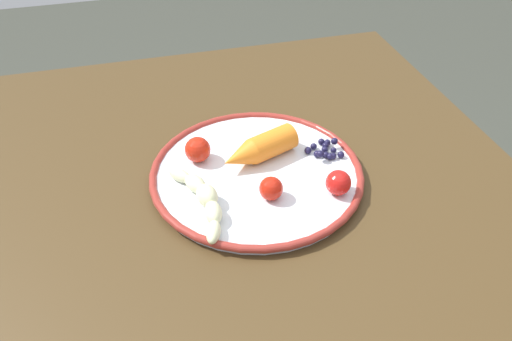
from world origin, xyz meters
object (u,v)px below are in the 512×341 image
Objects in this scene: tomato_mid at (198,150)px; tomato_far at (338,183)px; dining_table at (247,227)px; banana at (203,198)px; blueberry_pile at (325,150)px; carrot_orange at (259,149)px; tomato_near at (271,189)px; plate at (256,172)px.

tomato_mid is 0.23m from tomato_far.
dining_table is 5.24× the size of banana.
blueberry_pile is (0.07, -0.22, -0.01)m from banana.
tomato_far reaches higher than blueberry_pile.
carrot_orange is at bearing -104.71° from tomato_mid.
tomato_near is 0.86× the size of tomato_mid.
plate is 9.49× the size of tomato_near.
dining_table is 24.08× the size of tomato_far.
banana is 0.13m from carrot_orange.
dining_table is 25.92× the size of tomato_near.
carrot_orange is at bearing 83.82° from blueberry_pile.
tomato_mid reaches higher than plate.
dining_table is 0.19m from blueberry_pile.
carrot_orange is at bearing -4.07° from tomato_near.
dining_table is at bearing 101.50° from plate.
tomato_mid reaches higher than tomato_far.
carrot_orange reaches higher than tomato_mid.
banana is 2.95× the size of blueberry_pile.
banana is at bearing 173.60° from tomato_mid.
banana is 4.95× the size of tomato_near.
banana is at bearing 127.54° from carrot_orange.
dining_table is 0.16m from tomato_mid.
carrot_orange is 3.30× the size of tomato_mid.
tomato_far reaches higher than tomato_near.
tomato_far is (-0.08, -0.12, 0.14)m from dining_table.
banana is at bearing 123.91° from dining_table.
dining_table is 22.19× the size of tomato_mid.
dining_table is at bearing 135.87° from carrot_orange.
carrot_orange is 0.14m from tomato_far.
plate is 8.81× the size of tomato_far.
blueberry_pile is at bearing -96.18° from carrot_orange.
banana is at bearing 83.60° from tomato_near.
banana reaches higher than dining_table.
tomato_near is at bearing 175.93° from carrot_orange.
tomato_near is at bearing -160.94° from dining_table.
tomato_far is at bearing -128.16° from plate.
banana is (-0.06, 0.09, 0.02)m from plate.
tomato_mid is at bearing 79.82° from blueberry_pile.
plate is at bearing 4.10° from tomato_near.
dining_table is at bearing 57.13° from tomato_far.
plate is 8.12× the size of tomato_mid.
blueberry_pile is at bearing -72.11° from banana.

